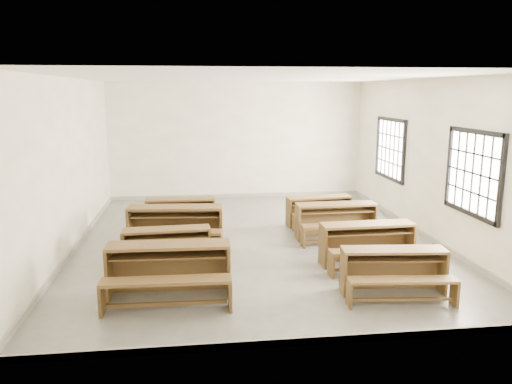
{
  "coord_description": "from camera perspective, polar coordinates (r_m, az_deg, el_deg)",
  "views": [
    {
      "loc": [
        -1.2,
        -9.54,
        2.95
      ],
      "look_at": [
        0.0,
        0.0,
        1.0
      ],
      "focal_mm": 35.0,
      "sensor_mm": 36.0,
      "label": 1
    }
  ],
  "objects": [
    {
      "name": "desk_set_2",
      "position": [
        9.61,
        -9.21,
        -3.66
      ],
      "size": [
        1.87,
        1.08,
        0.81
      ],
      "rotation": [
        0.0,
        0.0,
        -0.09
      ],
      "color": "brown",
      "rests_on": "ground"
    },
    {
      "name": "desk_set_6",
      "position": [
        10.21,
        9.18,
        -3.01
      ],
      "size": [
        1.63,
        0.86,
        0.73
      ],
      "rotation": [
        0.0,
        0.0,
        0.01
      ],
      "color": "brown",
      "rests_on": "ground"
    },
    {
      "name": "desk_set_1",
      "position": [
        8.65,
        -10.14,
        -5.96
      ],
      "size": [
        1.51,
        0.85,
        0.66
      ],
      "rotation": [
        0.0,
        0.0,
        0.06
      ],
      "color": "brown",
      "rests_on": "ground"
    },
    {
      "name": "desk_set_7",
      "position": [
        11.2,
        7.27,
        -1.91
      ],
      "size": [
        1.52,
        0.91,
        0.65
      ],
      "rotation": [
        0.0,
        0.0,
        0.11
      ],
      "color": "brown",
      "rests_on": "ground"
    },
    {
      "name": "desk_set_3",
      "position": [
        10.95,
        -8.62,
        -2.2
      ],
      "size": [
        1.49,
        0.79,
        0.67
      ],
      "rotation": [
        0.0,
        0.0,
        -0.01
      ],
      "color": "brown",
      "rests_on": "ground"
    },
    {
      "name": "desk_set_5",
      "position": [
        8.81,
        12.7,
        -5.49
      ],
      "size": [
        1.64,
        0.88,
        0.73
      ],
      "rotation": [
        0.0,
        0.0,
        0.03
      ],
      "color": "brown",
      "rests_on": "ground"
    },
    {
      "name": "desk_set_0",
      "position": [
        7.37,
        -9.93,
        -8.43
      ],
      "size": [
        1.8,
        0.97,
        0.8
      ],
      "rotation": [
        0.0,
        0.0,
        -0.03
      ],
      "color": "brown",
      "rests_on": "ground"
    },
    {
      "name": "desk_set_4",
      "position": [
        7.67,
        15.5,
        -8.4
      ],
      "size": [
        1.59,
        0.94,
        0.68
      ],
      "rotation": [
        0.0,
        0.0,
        -0.1
      ],
      "color": "brown",
      "rests_on": "ground"
    },
    {
      "name": "room",
      "position": [
        9.66,
        0.53,
        6.67
      ],
      "size": [
        8.5,
        8.5,
        3.2
      ],
      "color": "gray",
      "rests_on": "ground"
    }
  ]
}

